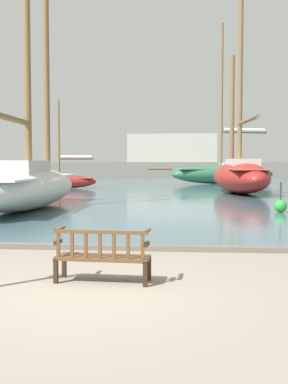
% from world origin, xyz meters
% --- Properties ---
extents(ground_plane, '(160.00, 160.00, 0.00)m').
position_xyz_m(ground_plane, '(0.00, 0.00, 0.00)').
color(ground_plane, gray).
extents(harbor_water, '(100.00, 80.00, 0.08)m').
position_xyz_m(harbor_water, '(0.00, 44.00, 0.04)').
color(harbor_water, '#476670').
rests_on(harbor_water, ground).
extents(quay_edge_kerb, '(40.00, 0.30, 0.12)m').
position_xyz_m(quay_edge_kerb, '(0.00, 3.85, 0.06)').
color(quay_edge_kerb, '#675F54').
rests_on(quay_edge_kerb, ground).
extents(park_bench, '(1.63, 0.62, 0.92)m').
position_xyz_m(park_bench, '(0.13, 0.77, 0.47)').
color(park_bench, '#322113').
rests_on(park_bench, ground).
extents(sailboat_mid_port, '(3.36, 11.56, 13.83)m').
position_xyz_m(sailboat_mid_port, '(-5.24, 12.91, 1.20)').
color(sailboat_mid_port, silver).
rests_on(sailboat_mid_port, harbor_water).
extents(sailboat_centre_channel, '(12.37, 5.55, 15.12)m').
position_xyz_m(sailboat_centre_channel, '(5.29, 39.22, 1.23)').
color(sailboat_centre_channel, '#2D6647').
rests_on(sailboat_centre_channel, harbor_water).
extents(sailboat_far_starboard, '(6.70, 2.38, 6.83)m').
position_xyz_m(sailboat_far_starboard, '(-8.08, 29.61, 0.72)').
color(sailboat_far_starboard, maroon).
rests_on(sailboat_far_starboard, harbor_water).
extents(sailboat_mid_starboard, '(3.92, 12.94, 13.98)m').
position_xyz_m(sailboat_mid_starboard, '(5.18, 24.98, 1.33)').
color(sailboat_mid_starboard, maroon).
rests_on(sailboat_mid_starboard, harbor_water).
extents(channel_buoy, '(0.51, 0.51, 1.21)m').
position_xyz_m(channel_buoy, '(5.35, 12.25, 0.35)').
color(channel_buoy, green).
rests_on(channel_buoy, harbor_water).
extents(far_breakwater, '(40.87, 2.40, 5.74)m').
position_xyz_m(far_breakwater, '(-0.02, 53.57, 1.87)').
color(far_breakwater, slate).
rests_on(far_breakwater, ground).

